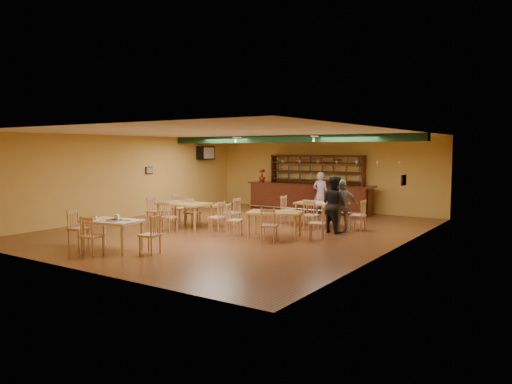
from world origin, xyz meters
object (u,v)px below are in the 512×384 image
Objects in this scene: patron_right_a at (334,204)px; dining_table_d at (275,225)px; dining_table_a at (205,214)px; dining_table_b at (321,215)px; near_table at (113,235)px; patron_bar at (320,194)px; bar_counter at (309,198)px; dining_table_c at (185,216)px.

dining_table_d is at bearing 81.68° from patron_right_a.
dining_table_b reaches higher than dining_table_a.
dining_table_d is at bearing -16.40° from dining_table_a.
dining_table_d is (-0.23, -2.52, -0.02)m from dining_table_b.
near_table is at bearing 79.39° from patron_right_a.
dining_table_b is 2.68m from patron_bar.
patron_right_a is at bearing -53.70° from bar_counter.
bar_counter is at bearing -45.26° from patron_bar.
patron_bar is at bearing 116.23° from dining_table_b.
near_table is at bearing 76.36° from patron_bar.
patron_bar is at bearing 58.48° from dining_table_a.
patron_bar is 0.96× the size of patron_right_a.
dining_table_d is at bearing 97.74° from patron_bar.
near_table is at bearing -93.62° from bar_counter.
patron_right_a reaches higher than near_table.
patron_bar is at bearing 82.01° from dining_table_d.
dining_table_b is 1.22m from patron_right_a.
dining_table_a is 0.83× the size of dining_table_c.
patron_right_a reaches higher than dining_table_b.
bar_counter is 6.09m from dining_table_c.
dining_table_b is 6.76m from near_table.
bar_counter is 3.25× the size of patron_bar.
dining_table_a is at bearing 92.94° from dining_table_c.
dining_table_c is at bearing 165.07° from dining_table_d.
near_table is at bearing -80.27° from dining_table_c.
near_table is (0.80, -4.55, 0.03)m from dining_table_a.
near_table is (-0.59, -9.37, -0.19)m from bar_counter.
dining_table_b is at bearing -56.26° from bar_counter.
patron_bar is (-1.20, 2.36, 0.43)m from dining_table_b.
bar_counter is 6.01m from dining_table_d.
patron_bar is (-0.97, 4.88, 0.46)m from dining_table_d.
bar_counter is at bearing 72.49° from dining_table_a.
dining_table_c is (-3.42, -2.76, 0.02)m from dining_table_b.
dining_table_d reaches higher than dining_table_a.
dining_table_d is 1.07× the size of near_table.
dining_table_a is at bearing 33.52° from patron_right_a.
patron_bar is (1.52, 8.55, 0.46)m from near_table.
dining_table_a is at bearing -155.80° from dining_table_b.
patron_bar is at bearing -35.10° from patron_right_a.
dining_table_a is at bearing 91.37° from near_table.
dining_table_d is (3.29, -0.88, 0.03)m from dining_table_a.
dining_table_b is (3.52, 1.64, 0.06)m from dining_table_a.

